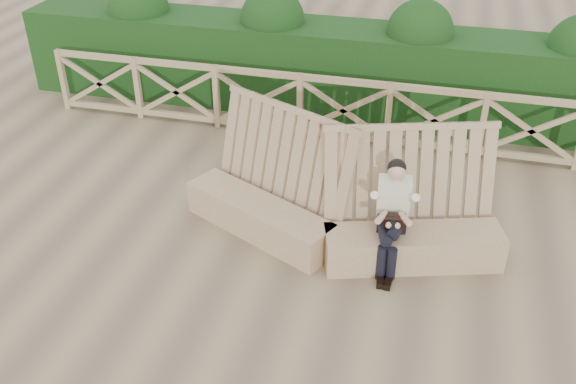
# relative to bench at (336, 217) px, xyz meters

# --- Properties ---
(ground) EXTENTS (60.00, 60.00, 0.00)m
(ground) POSITION_rel_bench_xyz_m (-0.42, -0.75, -0.40)
(ground) COLOR brown
(ground) RESTS_ON ground
(bench) EXTENTS (4.12, 1.60, 1.59)m
(bench) POSITION_rel_bench_xyz_m (0.00, 0.00, 0.00)
(bench) COLOR #86694C
(bench) RESTS_ON ground
(woman) EXTENTS (0.41, 0.83, 1.37)m
(woman) POSITION_rel_bench_xyz_m (0.70, -0.21, 0.34)
(woman) COLOR black
(woman) RESTS_ON ground
(guardrail) EXTENTS (10.10, 0.09, 1.10)m
(guardrail) POSITION_rel_bench_xyz_m (-0.42, 2.75, 0.15)
(guardrail) COLOR #89724F
(guardrail) RESTS_ON ground
(hedge) EXTENTS (12.00, 1.20, 1.50)m
(hedge) POSITION_rel_bench_xyz_m (-0.42, 3.95, 0.35)
(hedge) COLOR black
(hedge) RESTS_ON ground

